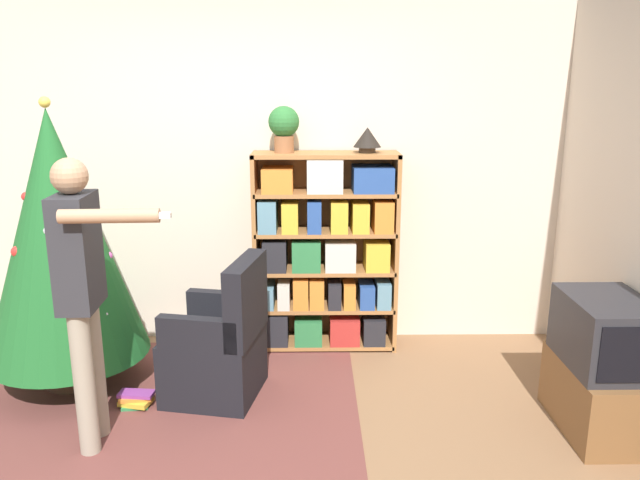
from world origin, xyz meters
The scene contains 13 objects.
ground_plane centered at (0.00, 0.00, 0.00)m, with size 14.00×14.00×0.00m, color #846042.
wall_back centered at (0.00, 1.89, 1.30)m, with size 8.00×0.10×2.60m.
area_rug centered at (-0.47, 0.60, 0.00)m, with size 2.43×2.19×0.01m.
bookshelf centered at (0.56, 1.64, 0.75)m, with size 1.06×0.32×1.48m.
tv_stand centered at (2.12, 0.43, 0.20)m, with size 0.42×0.71×0.41m.
television centered at (2.12, 0.43, 0.61)m, with size 0.43×0.61×0.40m.
game_remote centered at (1.99, 0.22, 0.42)m, with size 0.04×0.12×0.02m.
christmas_tree centered at (-1.16, 1.05, 1.02)m, with size 1.03×1.03×1.89m.
armchair centered at (-0.14, 0.87, 0.32)m, with size 0.67×0.66×0.92m.
standing_person centered at (-0.76, 0.33, 0.95)m, with size 0.64×0.47×1.61m.
potted_plant centered at (0.26, 1.65, 1.67)m, with size 0.22×0.22×0.33m.
table_lamp centered at (0.86, 1.65, 1.59)m, with size 0.20×0.20×0.18m.
book_pile_near_tree centered at (-0.65, 0.72, 0.05)m, with size 0.22×0.17×0.10m.
Camera 1 is at (0.45, -2.82, 1.99)m, focal length 35.00 mm.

